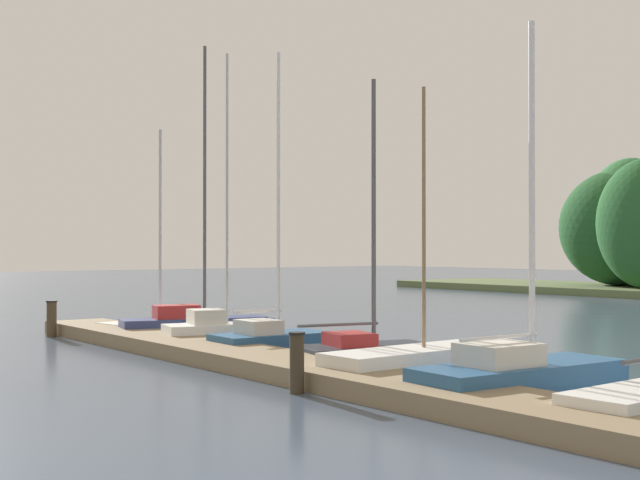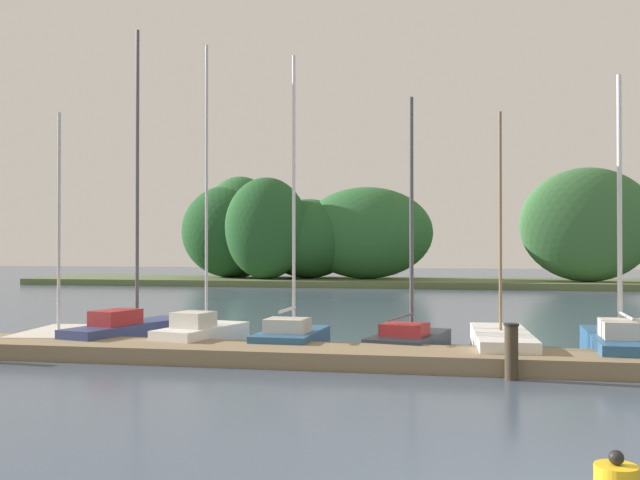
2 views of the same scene
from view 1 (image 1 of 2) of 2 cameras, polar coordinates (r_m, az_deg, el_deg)
dock_pier at (r=15.84m, az=1.99°, el=-8.97°), size 26.44×1.80×0.35m
sailboat_0 at (r=26.24m, az=-10.51°, el=-5.43°), size 1.77×3.35×5.99m
sailboat_1 at (r=24.62m, az=-7.94°, el=-5.36°), size 1.94×4.35×8.13m
sailboat_2 at (r=22.58m, az=-6.39°, el=-5.86°), size 1.68×3.07×7.48m
sailboat_3 at (r=20.78m, az=-3.03°, el=-6.42°), size 1.40×2.97×7.14m
sailboat_4 at (r=18.93m, az=3.14°, el=-7.10°), size 1.94×3.27×6.14m
sailboat_5 at (r=17.08m, az=6.52°, el=-7.87°), size 1.35×4.15×5.62m
sailboat_6 at (r=15.29m, az=13.15°, el=-8.45°), size 1.55×4.29×6.36m
mooring_piling_0 at (r=25.84m, az=-17.05°, el=-4.90°), size 0.32×0.32×1.02m
mooring_piling_1 at (r=15.19m, az=-1.51°, el=-7.96°), size 0.29×0.29×1.06m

